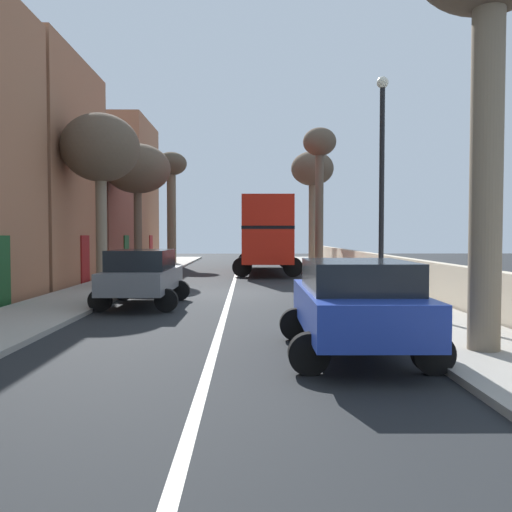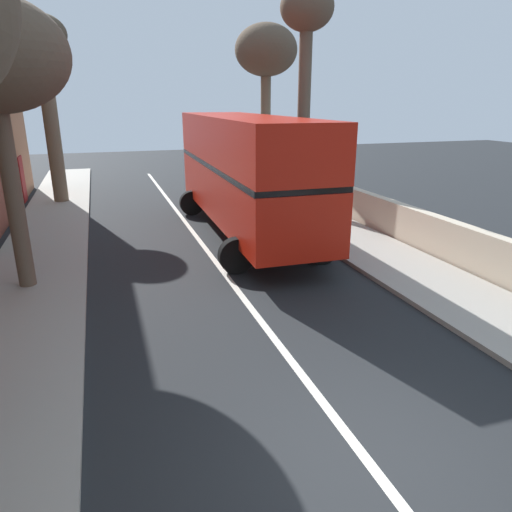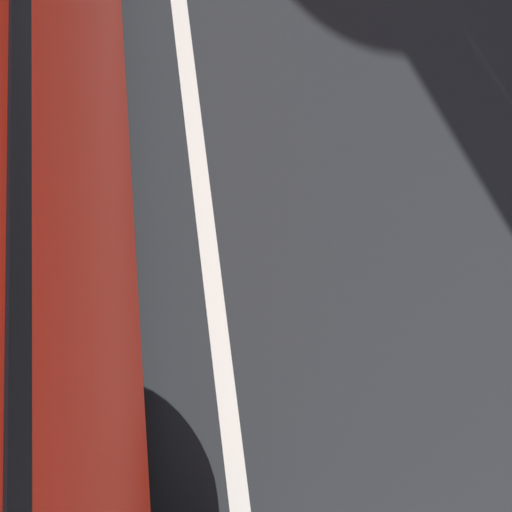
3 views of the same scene
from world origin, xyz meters
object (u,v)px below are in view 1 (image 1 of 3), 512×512
Objects in this scene: parked_car_grey_left_0 at (143,274)px; lamppost_right at (382,173)px; street_tree_right_3 at (312,172)px; street_tree_left_6 at (171,177)px; parked_car_blue_right_2 at (356,301)px; litter_bin_right at (384,277)px; street_tree_left_2 at (137,170)px; street_tree_left_0 at (101,150)px; street_tree_right_5 at (320,156)px; double_decker_bus at (267,231)px.

parked_car_grey_left_0 is 7.47m from lamppost_right.
street_tree_left_6 is (-10.05, -0.04, -0.39)m from street_tree_right_3.
parked_car_grey_left_0 is 0.54× the size of street_tree_left_6.
parked_car_blue_right_2 is 3.98× the size of litter_bin_right.
parked_car_grey_left_0 is 24.52m from street_tree_right_3.
street_tree_left_2 is at bearing 112.26° from parked_car_blue_right_2.
lamppost_right is at bearing 71.74° from parked_car_blue_right_2.
street_tree_left_6 is at bearing -179.75° from street_tree_right_3.
parked_car_blue_right_2 is at bearing -95.37° from street_tree_right_3.
street_tree_left_0 is at bearing 117.03° from parked_car_grey_left_0.
lamppost_right is at bearing -92.38° from street_tree_right_5.
double_decker_bus is 6.42m from street_tree_right_5.
street_tree_left_6 is at bearing 104.06° from parked_car_blue_right_2.
parked_car_blue_right_2 is 0.54× the size of street_tree_right_3.
street_tree_right_3 is (7.75, 22.56, 5.68)m from parked_car_grey_left_0.
street_tree_left_6 is at bearing 89.18° from street_tree_left_0.
street_tree_right_5 is 1.10× the size of street_tree_left_6.
lamppost_right is (9.30, -12.85, -1.61)m from street_tree_left_2.
lamppost_right is at bearing -80.71° from double_decker_bus.
double_decker_bus is at bearing -50.24° from street_tree_left_6.
parked_car_grey_left_0 is at bearing -105.95° from double_decker_bus.
double_decker_bus is at bearing -114.25° from street_tree_right_3.
street_tree_left_0 is 1.06× the size of lamppost_right.
parked_car_blue_right_2 is at bearing -67.74° from street_tree_left_2.
street_tree_left_0 is 6.14× the size of litter_bin_right.
parked_car_grey_left_0 is at bearing -108.94° from street_tree_right_3.
street_tree_left_0 reaches higher than litter_bin_right.
street_tree_left_0 is at bearing 122.92° from parked_car_blue_right_2.
double_decker_bus is at bearing 55.08° from street_tree_left_0.
street_tree_right_3 is 0.92× the size of street_tree_right_5.
street_tree_left_6 is (0.25, 17.51, 0.86)m from street_tree_left_0.
street_tree_right_5 is (10.14, 12.48, 1.66)m from street_tree_left_0.
street_tree_right_5 is (-0.17, -5.07, 0.41)m from street_tree_right_3.
street_tree_left_2 reaches higher than double_decker_bus.
double_decker_bus is 1.34× the size of street_tree_right_3.
street_tree_left_0 is 0.85× the size of street_tree_left_6.
street_tree_left_0 is (-2.56, 5.01, 4.43)m from parked_car_grey_left_0.
street_tree_left_6 reaches higher than street_tree_left_2.
street_tree_left_6 is at bearing 95.85° from parked_car_grey_left_0.
street_tree_left_2 is 14.69m from litter_bin_right.
litter_bin_right is (3.60, -12.39, -1.69)m from double_decker_bus.
street_tree_left_6 is at bearing 116.57° from litter_bin_right.
litter_bin_right is at bearing -42.22° from street_tree_left_2.
lamppost_right is (9.11, -23.72, -2.43)m from street_tree_left_6.
street_tree_left_0 is (-7.56, 11.68, 4.43)m from parked_car_blue_right_2.
street_tree_right_3 is at bearing 59.58° from street_tree_left_0.
parked_car_blue_right_2 is 6.42m from lamppost_right.
street_tree_left_2 is at bearing 125.87° from lamppost_right.
street_tree_right_3 is (10.24, 10.91, 1.21)m from street_tree_left_2.
street_tree_right_3 is (3.54, 7.87, 4.28)m from double_decker_bus.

